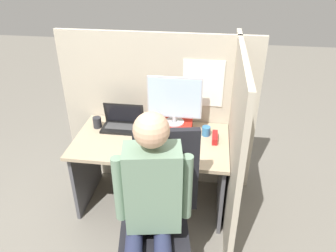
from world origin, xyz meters
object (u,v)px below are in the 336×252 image
(stapler, at_px, (215,137))
(office_chair, at_px, (160,212))
(laptop, at_px, (123,124))
(coffee_mug, at_px, (206,131))
(pen_cup, at_px, (97,122))
(monitor, at_px, (175,100))
(carrot_toy, at_px, (155,156))
(person, at_px, (151,202))
(paper_box, at_px, (174,126))

(stapler, height_order, office_chair, office_chair)
(laptop, relative_size, stapler, 2.22)
(coffee_mug, height_order, pen_cup, pen_cup)
(stapler, relative_size, office_chair, 0.14)
(monitor, relative_size, stapler, 2.87)
(office_chair, height_order, coffee_mug, office_chair)
(monitor, xyz_separation_m, carrot_toy, (-0.09, -0.45, -0.28))
(laptop, bearing_deg, person, -66.43)
(coffee_mug, bearing_deg, office_chair, -108.04)
(paper_box, relative_size, coffee_mug, 3.83)
(paper_box, bearing_deg, monitor, 90.00)
(monitor, xyz_separation_m, laptop, (-0.46, -0.03, -0.25))
(person, relative_size, pen_cup, 13.93)
(carrot_toy, height_order, pen_cup, pen_cup)
(person, bearing_deg, coffee_mug, 73.17)
(laptop, distance_m, carrot_toy, 0.56)
(monitor, height_order, office_chair, monitor)
(paper_box, height_order, office_chair, office_chair)
(person, height_order, pen_cup, person)
(laptop, bearing_deg, carrot_toy, -49.06)
(office_chair, bearing_deg, paper_box, 90.77)
(paper_box, relative_size, office_chair, 0.27)
(paper_box, bearing_deg, laptop, -176.45)
(paper_box, height_order, carrot_toy, paper_box)
(stapler, xyz_separation_m, carrot_toy, (-0.46, -0.32, -0.01))
(stapler, distance_m, carrot_toy, 0.56)
(office_chair, relative_size, person, 0.82)
(stapler, xyz_separation_m, pen_cup, (-1.05, 0.08, 0.02))
(laptop, bearing_deg, office_chair, -61.13)
(paper_box, height_order, stapler, paper_box)
(person, bearing_deg, monitor, 89.06)
(carrot_toy, xyz_separation_m, pen_cup, (-0.60, 0.40, 0.03))
(stapler, distance_m, person, 0.99)
(stapler, xyz_separation_m, office_chair, (-0.35, -0.76, -0.16))
(office_chair, distance_m, person, 0.29)
(monitor, height_order, person, person)
(monitor, bearing_deg, stapler, -19.94)
(carrot_toy, distance_m, person, 0.61)
(laptop, height_order, person, person)
(carrot_toy, bearing_deg, coffee_mug, 46.59)
(paper_box, height_order, monitor, monitor)
(coffee_mug, distance_m, pen_cup, 0.98)
(carrot_toy, bearing_deg, office_chair, -76.21)
(coffee_mug, relative_size, pen_cup, 0.81)
(person, distance_m, coffee_mug, 1.04)
(person, bearing_deg, office_chair, 79.74)
(paper_box, distance_m, laptop, 0.46)
(paper_box, relative_size, pen_cup, 3.12)
(carrot_toy, height_order, person, person)
(stapler, bearing_deg, paper_box, 160.46)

